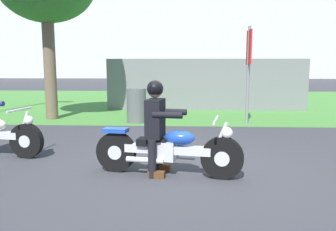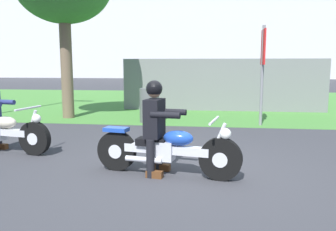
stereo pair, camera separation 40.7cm
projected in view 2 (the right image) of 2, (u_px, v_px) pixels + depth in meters
name	position (u px, v px, depth m)	size (l,w,h in m)	color
ground	(179.00, 171.00, 5.26)	(120.00, 120.00, 0.00)	#38383D
grass_verge	(201.00, 102.00, 14.91)	(60.00, 12.00, 0.01)	#478438
stadium_facade	(218.00, 14.00, 42.22)	(62.99, 8.00, 15.38)	silver
motorcycle_lead	(167.00, 150.00, 5.03)	(2.17, 0.72, 0.86)	black
rider_lead	(156.00, 120.00, 5.02)	(0.60, 0.52, 1.38)	black
trash_can	(149.00, 105.00, 9.64)	(0.54, 0.54, 0.95)	#595E5B
sign_banner	(263.00, 60.00, 8.97)	(0.08, 0.60, 2.60)	gray
fence_segment	(223.00, 85.00, 11.94)	(7.00, 0.06, 1.80)	slate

